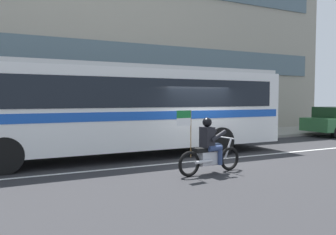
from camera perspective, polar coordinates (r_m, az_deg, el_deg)
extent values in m
plane|color=#2B2B2D|center=(11.74, 5.28, -6.95)|extent=(60.00, 60.00, 0.00)
cube|color=gray|center=(16.27, -3.95, -3.83)|extent=(28.00, 3.80, 0.15)
cube|color=silver|center=(11.23, 6.85, -7.40)|extent=(26.60, 0.14, 0.01)
cube|color=gray|center=(18.79, -6.70, 16.19)|extent=(28.00, 0.80, 12.59)
cube|color=#4C606B|center=(18.04, -6.20, 10.64)|extent=(25.76, 0.10, 1.40)
cube|color=white|center=(11.68, -7.88, 1.53)|extent=(12.22, 2.70, 2.70)
cube|color=black|center=(11.67, -7.90, 4.22)|extent=(11.24, 2.72, 0.96)
cube|color=#194CB2|center=(11.68, -7.87, 0.55)|extent=(11.98, 2.72, 0.28)
cube|color=silver|center=(11.72, -7.93, 8.43)|extent=(11.97, 2.56, 0.16)
cylinder|color=black|center=(10.07, -26.74, -5.97)|extent=(1.04, 0.30, 1.04)
cylinder|color=black|center=(12.19, 9.15, -4.12)|extent=(1.04, 0.30, 1.04)
torus|color=black|center=(9.69, 10.72, -7.08)|extent=(0.70, 0.17, 0.69)
torus|color=black|center=(8.78, 3.73, -8.11)|extent=(0.70, 0.17, 0.69)
cube|color=silver|center=(9.17, 7.16, -7.01)|extent=(0.67, 0.36, 0.36)
ellipsoid|color=black|center=(9.28, 8.37, -5.14)|extent=(0.51, 0.34, 0.24)
cube|color=black|center=(9.00, 6.19, -5.64)|extent=(0.59, 0.33, 0.12)
cylinder|color=silver|center=(9.60, 10.47, -5.36)|extent=(0.28, 0.09, 0.58)
cylinder|color=silver|center=(9.51, 10.14, -3.50)|extent=(0.12, 0.64, 0.04)
cylinder|color=silver|center=(8.87, 6.32, -7.68)|extent=(0.56, 0.16, 0.09)
cube|color=black|center=(9.04, 6.85, -3.43)|extent=(0.32, 0.39, 0.56)
sphere|color=black|center=(9.00, 6.86, -0.84)|extent=(0.26, 0.26, 0.26)
cylinder|color=navy|center=(9.31, 6.80, -5.11)|extent=(0.44, 0.20, 0.15)
cylinder|color=navy|center=(9.46, 7.64, -6.45)|extent=(0.13, 0.13, 0.46)
cylinder|color=navy|center=(9.03, 8.25, -5.37)|extent=(0.44, 0.20, 0.15)
cylinder|color=navy|center=(9.19, 9.09, -6.75)|extent=(0.13, 0.13, 0.46)
cylinder|color=black|center=(9.34, 7.21, -2.97)|extent=(0.53, 0.17, 0.32)
cylinder|color=black|center=(9.04, 8.83, -3.19)|extent=(0.53, 0.17, 0.32)
cylinder|color=olive|center=(8.69, 4.01, -2.86)|extent=(0.02, 0.02, 1.25)
cube|color=#197233|center=(8.51, 2.78, 0.57)|extent=(0.44, 0.07, 0.20)
cube|color=white|center=(8.52, 2.78, -0.78)|extent=(0.44, 0.07, 0.20)
cylinder|color=black|center=(19.43, 27.38, -2.31)|extent=(0.64, 0.22, 0.64)
cylinder|color=red|center=(14.51, -12.04, -3.30)|extent=(0.22, 0.22, 0.58)
sphere|color=red|center=(14.47, -12.06, -1.88)|extent=(0.20, 0.20, 0.20)
cylinder|color=red|center=(14.37, -11.91, -3.24)|extent=(0.09, 0.10, 0.09)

